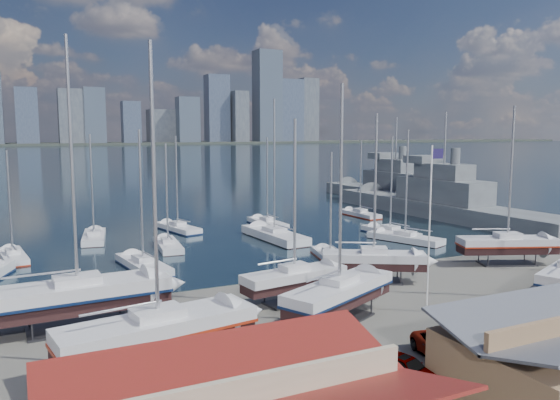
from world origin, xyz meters
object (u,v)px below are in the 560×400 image
naval_ship_west (395,193)px  flagpole (431,217)px  sailboat_cradle_0 (78,295)px  car_a (406,368)px  naval_ship_east (442,207)px

naval_ship_west → flagpole: size_ratio=3.24×
sailboat_cradle_0 → flagpole: 25.67m
car_a → flagpole: bearing=27.9°
flagpole → car_a: bearing=-136.1°
naval_ship_east → car_a: bearing=133.7°
sailboat_cradle_0 → naval_ship_east: 62.98m
naval_ship_west → car_a: bearing=142.5°
naval_ship_east → naval_ship_west: naval_ship_east is taller
sailboat_cradle_0 → naval_ship_east: bearing=22.8°
sailboat_cradle_0 → flagpole: bearing=-20.6°
flagpole → sailboat_cradle_0: bearing=162.1°
car_a → sailboat_cradle_0: bearing=117.1°
naval_ship_east → naval_ship_west: 19.66m
car_a → flagpole: size_ratio=0.33×
naval_ship_west → car_a: 77.97m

